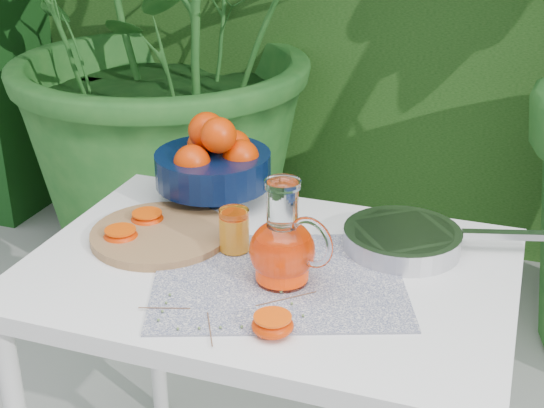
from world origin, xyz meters
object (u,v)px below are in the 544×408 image
(white_table, at_px, (269,298))
(cutting_board, at_px, (161,234))
(fruit_bowl, at_px, (214,161))
(saute_pan, at_px, (404,238))
(juice_pitcher, at_px, (283,248))

(white_table, bearing_deg, cutting_board, 172.87)
(fruit_bowl, relative_size, saute_pan, 0.79)
(fruit_bowl, relative_size, juice_pitcher, 1.70)
(cutting_board, distance_m, juice_pitcher, 0.34)
(fruit_bowl, bearing_deg, juice_pitcher, -48.83)
(white_table, distance_m, saute_pan, 0.32)
(cutting_board, distance_m, saute_pan, 0.53)
(white_table, bearing_deg, fruit_bowl, 131.30)
(fruit_bowl, height_order, saute_pan, fruit_bowl)
(cutting_board, xyz_separation_m, saute_pan, (0.52, 0.13, 0.02))
(fruit_bowl, bearing_deg, cutting_board, -97.78)
(cutting_board, bearing_deg, juice_pitcher, -16.31)
(white_table, xyz_separation_m, cutting_board, (-0.27, 0.03, 0.09))
(juice_pitcher, bearing_deg, saute_pan, 47.69)
(cutting_board, height_order, fruit_bowl, fruit_bowl)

